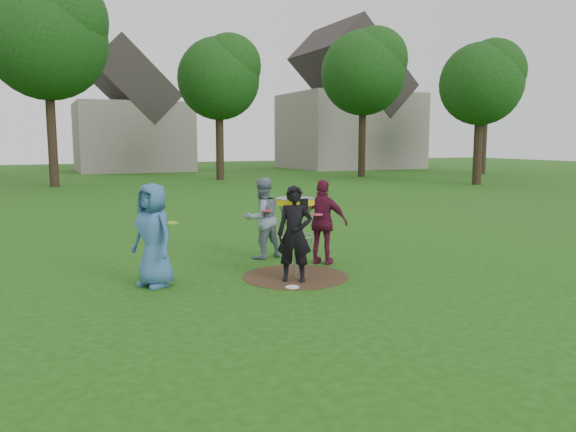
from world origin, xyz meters
name	(u,v)px	position (x,y,z in m)	size (l,w,h in m)	color
ground	(295,277)	(0.00, 0.00, 0.00)	(100.00, 100.00, 0.00)	#19470F
dirt_patch	(295,276)	(0.00, 0.00, 0.00)	(1.80, 1.80, 0.01)	#47331E
player_blue	(153,235)	(-2.29, 0.36, 0.82)	(0.80, 0.52, 1.64)	#356293
player_black	(295,234)	(-0.15, -0.29, 0.79)	(0.57, 0.38, 1.57)	black
player_grey	(262,218)	(0.05, 1.63, 0.79)	(0.77, 0.60, 1.58)	gray
player_maroon	(323,222)	(0.88, 0.67, 0.79)	(0.92, 0.38, 1.58)	#5A142E
disc_on_grass	(292,287)	(-0.36, -0.64, 0.01)	(0.22, 0.22, 0.02)	white
disc_golf_basket	(295,217)	(0.00, 0.00, 1.02)	(0.66, 0.67, 1.38)	#9EA0A5
held_discs	(265,217)	(-0.33, 0.53, 0.98)	(2.90, 1.62, 0.06)	#92CF17
tree_row	(124,60)	(0.44, 20.67, 6.21)	(51.20, 17.42, 9.90)	#38281C
house_row	(161,114)	(4.78, 33.07, 4.14)	(44.50, 10.65, 11.62)	gray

